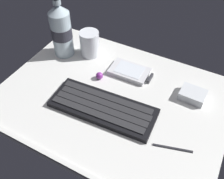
{
  "coord_description": "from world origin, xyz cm",
  "views": [
    {
      "loc": [
        23.18,
        -43.31,
        53.79
      ],
      "look_at": [
        0.0,
        0.0,
        3.0
      ],
      "focal_mm": 40.79,
      "sensor_mm": 36.0,
      "label": 1
    }
  ],
  "objects": [
    {
      "name": "water_bottle",
      "position": [
        -23.8,
        10.37,
        9.01
      ],
      "size": [
        6.73,
        6.73,
        20.8
      ],
      "color": "silver",
      "rests_on": "ground_plane"
    },
    {
      "name": "ground_plane",
      "position": [
        0.0,
        -0.23,
        -0.99
      ],
      "size": [
        64.0,
        48.0,
        2.8
      ],
      "color": "silver"
    },
    {
      "name": "keyboard",
      "position": [
        -0.34,
        -5.23,
        0.81
      ],
      "size": [
        29.59,
        12.66,
        1.7
      ],
      "color": "black",
      "rests_on": "ground_plane"
    },
    {
      "name": "juice_cup",
      "position": [
        -15.82,
        13.98,
        3.91
      ],
      "size": [
        6.4,
        6.4,
        8.5
      ],
      "color": "silver",
      "rests_on": "ground_plane"
    },
    {
      "name": "handheld_device",
      "position": [
        0.66,
        11.5,
        0.73
      ],
      "size": [
        12.91,
        7.83,
        1.5
      ],
      "color": "silver",
      "rests_on": "ground_plane"
    },
    {
      "name": "charger_block",
      "position": [
        20.24,
        10.46,
        1.2
      ],
      "size": [
        7.18,
        5.83,
        2.4
      ],
      "primitive_type": "cube",
      "rotation": [
        0.0,
        0.0,
        -0.03
      ],
      "color": "silver",
      "rests_on": "ground_plane"
    },
    {
      "name": "stylus_pen",
      "position": [
        20.8,
        -7.95,
        0.35
      ],
      "size": [
        9.33,
        3.25,
        0.7
      ],
      "primitive_type": "cylinder",
      "rotation": [
        0.0,
        1.57,
        0.27
      ],
      "color": "#26262B",
      "rests_on": "ground_plane"
    },
    {
      "name": "trackball_mouse",
      "position": [
        -7.0,
        5.0,
        1.1
      ],
      "size": [
        2.2,
        2.2,
        2.2
      ],
      "primitive_type": "sphere",
      "color": "purple",
      "rests_on": "ground_plane"
    }
  ]
}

